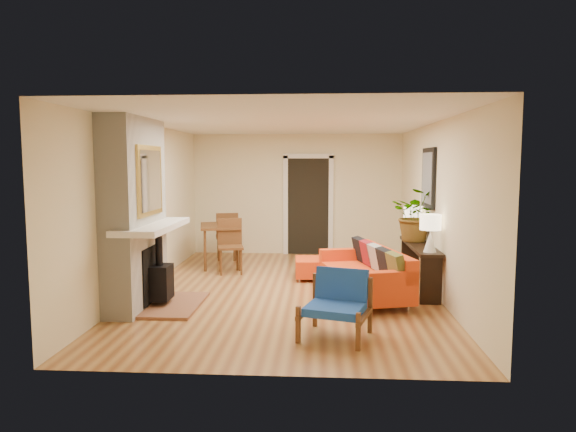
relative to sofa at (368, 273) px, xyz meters
name	(u,v)px	position (x,y,z in m)	size (l,w,h in m)	color
room_shell	(325,199)	(-0.63, 2.90, 0.90)	(6.50, 6.50, 6.50)	#B48145
fireplace	(137,218)	(-3.23, -0.74, 0.90)	(1.09, 1.68, 2.60)	white
sofa	(368,273)	(0.00, 0.00, 0.00)	(1.33, 2.13, 0.78)	silver
ottoman	(315,267)	(-0.80, 1.11, -0.14)	(0.72, 0.72, 0.35)	silver
blue_chair	(338,300)	(-0.52, -1.79, 0.07)	(0.90, 0.89, 0.76)	brown
dining_table	(224,233)	(-2.56, 2.08, 0.30)	(1.05, 1.87, 0.98)	brown
console_table	(420,254)	(0.84, 0.42, 0.23)	(0.34, 1.85, 0.72)	black
lamp_near	(430,229)	(0.84, -0.29, 0.72)	(0.30, 0.30, 0.54)	white
lamp_far	(412,218)	(0.84, 1.13, 0.72)	(0.30, 0.30, 0.54)	white
houseplant	(417,215)	(0.83, 0.71, 0.81)	(0.78, 0.67, 0.86)	#1E5919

